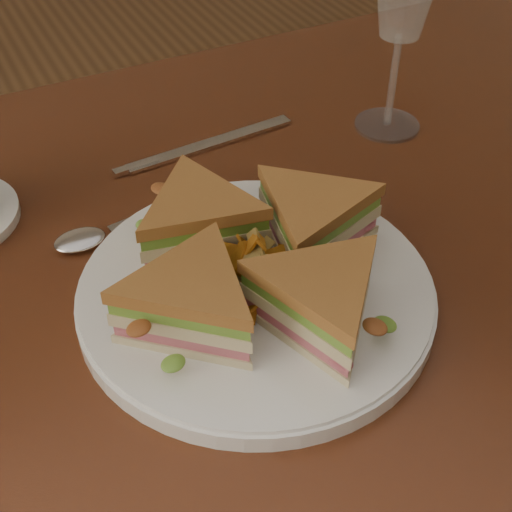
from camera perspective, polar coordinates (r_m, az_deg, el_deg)
The scene contains 6 objects.
table at distance 0.73m, azimuth 1.76°, elevation -4.79°, with size 1.20×0.80×0.75m.
plate at distance 0.60m, azimuth -0.00°, elevation -3.00°, with size 0.30×0.30×0.02m, color white.
sandwich_wedges at distance 0.58m, azimuth -0.00°, elevation -0.37°, with size 0.29×0.29×0.06m.
crisps_mound at distance 0.58m, azimuth -0.00°, elevation -0.67°, with size 0.09×0.09×0.05m, color #BF6C18, non-canonical shape.
spoon at distance 0.68m, azimuth -12.17°, elevation 1.87°, with size 0.18×0.04×0.01m.
knife at distance 0.79m, azimuth -4.54°, elevation 8.62°, with size 0.22×0.03×0.00m.
Camera 1 is at (-0.25, -0.44, 1.18)m, focal length 50.00 mm.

